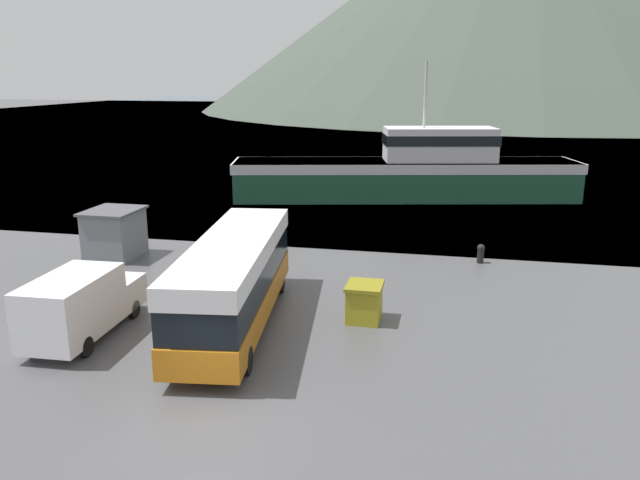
% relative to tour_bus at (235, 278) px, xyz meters
% --- Properties ---
extents(ground_plane, '(400.00, 400.00, 0.00)m').
position_rel_tour_bus_xyz_m(ground_plane, '(1.66, -6.95, -1.87)').
color(ground_plane, '#4C4C4F').
extents(water_surface, '(240.00, 240.00, 0.00)m').
position_rel_tour_bus_xyz_m(water_surface, '(1.66, 131.07, -1.87)').
color(water_surface, '#475B6B').
rests_on(water_surface, ground).
extents(tour_bus, '(3.99, 11.24, 3.34)m').
position_rel_tour_bus_xyz_m(tour_bus, '(0.00, 0.00, 0.00)').
color(tour_bus, '#B26614').
rests_on(tour_bus, ground).
extents(delivery_van, '(2.29, 5.76, 2.43)m').
position_rel_tour_bus_xyz_m(delivery_van, '(-4.99, -2.21, -0.59)').
color(delivery_van, silver).
rests_on(delivery_van, ground).
extents(fishing_boat, '(26.18, 10.33, 10.08)m').
position_rel_tour_bus_xyz_m(fishing_boat, '(4.48, 26.54, 0.21)').
color(fishing_boat, '#1E5138').
rests_on(fishing_boat, water_surface).
extents(storage_bin, '(1.36, 1.54, 1.46)m').
position_rel_tour_bus_xyz_m(storage_bin, '(4.64, 1.50, -1.13)').
color(storage_bin, olive).
rests_on(storage_bin, ground).
extents(dock_kiosk, '(2.53, 2.94, 2.50)m').
position_rel_tour_bus_xyz_m(dock_kiosk, '(-9.17, 7.34, -0.61)').
color(dock_kiosk, slate).
rests_on(dock_kiosk, ground).
extents(mooring_bollard, '(0.39, 0.39, 0.97)m').
position_rel_tour_bus_xyz_m(mooring_bollard, '(9.25, 10.23, -1.35)').
color(mooring_bollard, black).
rests_on(mooring_bollard, ground).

